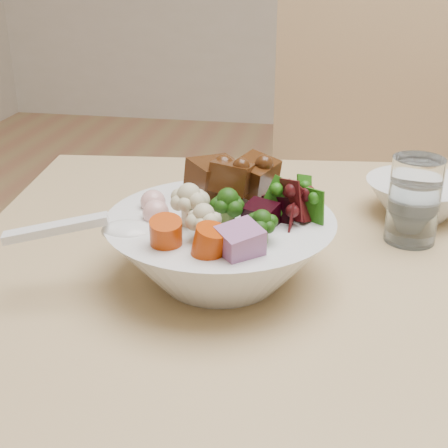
% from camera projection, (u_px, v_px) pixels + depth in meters
% --- Properties ---
extents(chair_far, '(0.51, 0.51, 0.96)m').
position_uv_depth(chair_far, '(356.00, 193.00, 1.37)').
color(chair_far, tan).
rests_on(chair_far, ground).
extents(food_bowl, '(0.25, 0.25, 0.13)m').
position_uv_depth(food_bowl, '(222.00, 244.00, 0.68)').
color(food_bowl, silver).
rests_on(food_bowl, dining_table).
extents(soup_spoon, '(0.16, 0.08, 0.03)m').
position_uv_depth(soup_spoon, '(109.00, 230.00, 0.64)').
color(soup_spoon, silver).
rests_on(soup_spoon, food_bowl).
extents(water_glass, '(0.06, 0.06, 0.11)m').
position_uv_depth(water_glass, '(414.00, 204.00, 0.77)').
color(water_glass, white).
rests_on(water_glass, dining_table).
extents(side_bowl, '(0.15, 0.15, 0.05)m').
position_uv_depth(side_bowl, '(419.00, 198.00, 0.86)').
color(side_bowl, silver).
rests_on(side_bowl, dining_table).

